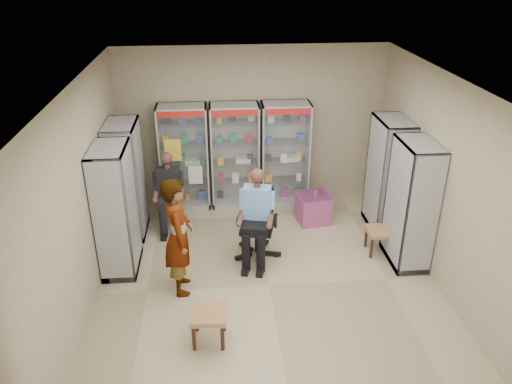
{
  "coord_description": "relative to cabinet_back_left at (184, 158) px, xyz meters",
  "views": [
    {
      "loc": [
        -0.73,
        -6.03,
        4.49
      ],
      "look_at": [
        -0.13,
        0.7,
        1.22
      ],
      "focal_mm": 35.0,
      "sensor_mm": 36.0,
      "label": 1
    }
  ],
  "objects": [
    {
      "name": "floor",
      "position": [
        1.3,
        -2.73,
        -1.0
      ],
      "size": [
        6.0,
        6.0,
        0.0
      ],
      "primitive_type": "plane",
      "color": "tan",
      "rests_on": "ground"
    },
    {
      "name": "room_shell",
      "position": [
        1.3,
        -2.73,
        0.97
      ],
      "size": [
        5.02,
        6.02,
        3.01
      ],
      "color": "tan",
      "rests_on": "ground"
    },
    {
      "name": "cabinet_back_left",
      "position": [
        0.0,
        0.0,
        0.0
      ],
      "size": [
        0.9,
        0.5,
        2.0
      ],
      "primitive_type": "cube",
      "color": "silver",
      "rests_on": "floor"
    },
    {
      "name": "cabinet_back_mid",
      "position": [
        0.95,
        0.0,
        0.0
      ],
      "size": [
        0.9,
        0.5,
        2.0
      ],
      "primitive_type": "cube",
      "color": "silver",
      "rests_on": "floor"
    },
    {
      "name": "cabinet_back_right",
      "position": [
        1.9,
        0.0,
        0.0
      ],
      "size": [
        0.9,
        0.5,
        2.0
      ],
      "primitive_type": "cube",
      "color": "#B2B3B9",
      "rests_on": "floor"
    },
    {
      "name": "cabinet_right_far",
      "position": [
        3.53,
        -1.13,
        0.0
      ],
      "size": [
        0.9,
        0.5,
        2.0
      ],
      "primitive_type": "cube",
      "rotation": [
        0.0,
        0.0,
        1.57
      ],
      "color": "silver",
      "rests_on": "floor"
    },
    {
      "name": "cabinet_right_near",
      "position": [
        3.53,
        -2.23,
        0.0
      ],
      "size": [
        0.9,
        0.5,
        2.0
      ],
      "primitive_type": "cube",
      "rotation": [
        0.0,
        0.0,
        1.57
      ],
      "color": "#A8ABB0",
      "rests_on": "floor"
    },
    {
      "name": "cabinet_left_far",
      "position": [
        -0.93,
        -0.93,
        0.0
      ],
      "size": [
        0.9,
        0.5,
        2.0
      ],
      "primitive_type": "cube",
      "rotation": [
        0.0,
        0.0,
        -1.57
      ],
      "color": "#A9AAB0",
      "rests_on": "floor"
    },
    {
      "name": "cabinet_left_near",
      "position": [
        -0.93,
        -2.03,
        0.0
      ],
      "size": [
        0.9,
        0.5,
        2.0
      ],
      "primitive_type": "cube",
      "rotation": [
        0.0,
        0.0,
        -1.57
      ],
      "color": "#A6A9AD",
      "rests_on": "floor"
    },
    {
      "name": "wooden_chair",
      "position": [
        -0.25,
        -0.73,
        -0.53
      ],
      "size": [
        0.42,
        0.42,
        0.94
      ],
      "primitive_type": "cube",
      "color": "black",
      "rests_on": "floor"
    },
    {
      "name": "seated_customer",
      "position": [
        -0.25,
        -0.78,
        -0.33
      ],
      "size": [
        0.44,
        0.6,
        1.34
      ],
      "primitive_type": null,
      "color": "black",
      "rests_on": "floor"
    },
    {
      "name": "office_chair",
      "position": [
        1.2,
        -1.89,
        -0.42
      ],
      "size": [
        0.76,
        0.76,
        1.15
      ],
      "primitive_type": "cube",
      "rotation": [
        0.0,
        0.0,
        -0.24
      ],
      "color": "black",
      "rests_on": "floor"
    },
    {
      "name": "seated_shopkeeper",
      "position": [
        1.2,
        -1.94,
        -0.27
      ],
      "size": [
        0.62,
        0.76,
        1.46
      ],
      "primitive_type": null,
      "rotation": [
        0.0,
        0.0,
        -0.24
      ],
      "color": "#74AEE6",
      "rests_on": "floor"
    },
    {
      "name": "pink_trunk",
      "position": [
        2.32,
        -0.83,
        -0.74
      ],
      "size": [
        0.62,
        0.6,
        0.53
      ],
      "primitive_type": "cube",
      "rotation": [
        0.0,
        0.0,
        0.14
      ],
      "color": "#C74F93",
      "rests_on": "floor"
    },
    {
      "name": "tea_glass",
      "position": [
        2.34,
        -0.88,
        -0.42
      ],
      "size": [
        0.07,
        0.07,
        0.1
      ],
      "primitive_type": "cylinder",
      "color": "#5E1A08",
      "rests_on": "pink_trunk"
    },
    {
      "name": "woven_stool_a",
      "position": [
        3.2,
        -1.97,
        -0.79
      ],
      "size": [
        0.43,
        0.43,
        0.42
      ],
      "primitive_type": "cube",
      "rotation": [
        0.0,
        0.0,
        -0.03
      ],
      "color": "#AE8B49",
      "rests_on": "floor"
    },
    {
      "name": "woven_stool_b",
      "position": [
        0.42,
        -3.8,
        -0.78
      ],
      "size": [
        0.47,
        0.47,
        0.44
      ],
      "primitive_type": "cube",
      "rotation": [
        0.0,
        0.0,
        -0.07
      ],
      "color": "olive",
      "rests_on": "floor"
    },
    {
      "name": "standing_man",
      "position": [
        0.02,
        -2.68,
        -0.11
      ],
      "size": [
        0.49,
        0.69,
        1.78
      ],
      "primitive_type": "imported",
      "rotation": [
        0.0,
        0.0,
        1.67
      ],
      "color": "gray",
      "rests_on": "floor"
    }
  ]
}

